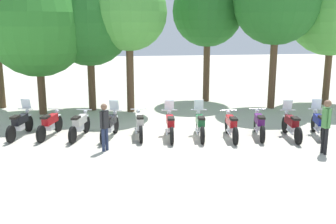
% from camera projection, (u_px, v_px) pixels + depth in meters
% --- Properties ---
extents(ground_plane, '(80.00, 80.00, 0.00)m').
position_uv_depth(ground_plane, '(170.00, 138.00, 14.98)').
color(ground_plane, '#BCB7A8').
extents(motorcycle_0, '(0.79, 2.15, 1.37)m').
position_uv_depth(motorcycle_0, '(20.00, 123.00, 15.04)').
color(motorcycle_0, black).
rests_on(motorcycle_0, ground_plane).
extents(motorcycle_1, '(0.85, 2.12, 0.99)m').
position_uv_depth(motorcycle_1, '(50.00, 124.00, 15.04)').
color(motorcycle_1, black).
rests_on(motorcycle_1, ground_plane).
extents(motorcycle_2, '(0.84, 2.13, 0.99)m').
position_uv_depth(motorcycle_2, '(80.00, 125.00, 14.92)').
color(motorcycle_2, black).
rests_on(motorcycle_2, ground_plane).
extents(motorcycle_3, '(0.86, 2.12, 1.37)m').
position_uv_depth(motorcycle_3, '(110.00, 125.00, 14.82)').
color(motorcycle_3, black).
rests_on(motorcycle_3, ground_plane).
extents(motorcycle_4, '(0.62, 2.19, 0.99)m').
position_uv_depth(motorcycle_4, '(139.00, 124.00, 15.02)').
color(motorcycle_4, black).
rests_on(motorcycle_4, ground_plane).
extents(motorcycle_5, '(0.62, 2.19, 1.37)m').
position_uv_depth(motorcycle_5, '(170.00, 125.00, 14.85)').
color(motorcycle_5, black).
rests_on(motorcycle_5, ground_plane).
extents(motorcycle_6, '(0.66, 2.18, 1.37)m').
position_uv_depth(motorcycle_6, '(200.00, 124.00, 14.91)').
color(motorcycle_6, black).
rests_on(motorcycle_6, ground_plane).
extents(motorcycle_7, '(0.65, 2.19, 0.99)m').
position_uv_depth(motorcycle_7, '(231.00, 126.00, 14.79)').
color(motorcycle_7, black).
rests_on(motorcycle_7, ground_plane).
extents(motorcycle_8, '(0.78, 2.16, 0.99)m').
position_uv_depth(motorcycle_8, '(259.00, 124.00, 15.02)').
color(motorcycle_8, black).
rests_on(motorcycle_8, ground_plane).
extents(motorcycle_9, '(0.68, 2.18, 1.37)m').
position_uv_depth(motorcycle_9, '(291.00, 125.00, 14.83)').
color(motorcycle_9, black).
rests_on(motorcycle_9, ground_plane).
extents(motorcycle_10, '(0.84, 2.13, 1.37)m').
position_uv_depth(motorcycle_10, '(319.00, 124.00, 15.03)').
color(motorcycle_10, black).
rests_on(motorcycle_10, ground_plane).
extents(person_1, '(0.33, 0.35, 1.65)m').
position_uv_depth(person_1, '(104.00, 124.00, 13.24)').
color(person_1, '#232D4C').
rests_on(person_1, ground_plane).
extents(person_2, '(0.26, 0.40, 1.83)m').
position_uv_depth(person_2, '(326.00, 122.00, 12.90)').
color(person_2, black).
rests_on(person_2, ground_plane).
extents(tree_1, '(4.65, 4.65, 6.47)m').
position_uv_depth(tree_1, '(37.00, 27.00, 18.07)').
color(tree_1, brown).
rests_on(tree_1, ground_plane).
extents(tree_2, '(4.13, 4.13, 6.36)m').
position_uv_depth(tree_2, '(89.00, 23.00, 18.95)').
color(tree_2, brown).
rests_on(tree_2, ground_plane).
extents(tree_3, '(3.64, 3.64, 6.61)m').
position_uv_depth(tree_3, '(129.00, 13.00, 18.51)').
color(tree_3, brown).
rests_on(tree_3, ground_plane).
extents(tree_4, '(3.82, 3.82, 6.84)m').
position_uv_depth(tree_4, '(208.00, 12.00, 21.17)').
color(tree_4, brown).
rests_on(tree_4, ground_plane).
extents(tree_5, '(4.24, 4.24, 7.45)m').
position_uv_depth(tree_5, '(277.00, 2.00, 19.22)').
color(tree_5, brown).
rests_on(tree_5, ground_plane).
extents(tree_6, '(4.65, 4.65, 7.27)m').
position_uv_depth(tree_6, '(333.00, 11.00, 20.18)').
color(tree_6, brown).
rests_on(tree_6, ground_plane).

